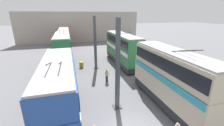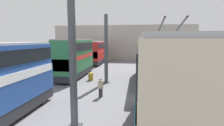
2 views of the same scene
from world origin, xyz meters
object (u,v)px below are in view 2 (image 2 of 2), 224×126
object	(u,v)px
bus_left_near	(162,84)
person_aisle_midway	(101,87)
bus_right_mid	(75,56)
bus_right_far	(98,51)
oil_drum	(91,77)
bus_left_far	(147,58)

from	to	relation	value
bus_left_near	person_aisle_midway	bearing A→B (deg)	34.09
bus_right_mid	bus_right_far	size ratio (longest dim) A/B	0.91
oil_drum	bus_left_near	bearing A→B (deg)	-151.44
bus_left_near	bus_left_far	distance (m)	13.01
bus_left_near	bus_right_far	distance (m)	30.18
bus_left_far	person_aisle_midway	distance (m)	8.11
bus_left_far	bus_right_mid	size ratio (longest dim) A/B	1.17
bus_left_far	oil_drum	world-z (taller)	bus_left_far
bus_right_mid	person_aisle_midway	xyz separation A→B (m)	(-7.99, -5.22, -2.03)
bus_right_far	person_aisle_midway	world-z (taller)	bus_right_far
person_aisle_midway	oil_drum	bearing A→B (deg)	36.22
bus_right_far	bus_left_far	bearing A→B (deg)	-148.42
bus_right_far	bus_left_near	bearing A→B (deg)	-161.46
bus_right_mid	oil_drum	distance (m)	3.97
bus_left_near	bus_right_mid	xyz separation A→B (m)	(14.46, 9.60, -0.05)
bus_left_far	bus_right_far	size ratio (longest dim) A/B	1.07
bus_left_near	bus_left_far	world-z (taller)	bus_left_near
bus_left_near	bus_right_far	world-z (taller)	bus_left_near
bus_left_far	bus_right_mid	xyz separation A→B (m)	(1.46, 9.60, 0.05)
bus_left_near	oil_drum	distance (m)	14.80
bus_left_near	bus_left_far	xyz separation A→B (m)	(13.01, -0.00, -0.09)
bus_right_mid	bus_right_far	distance (m)	14.16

